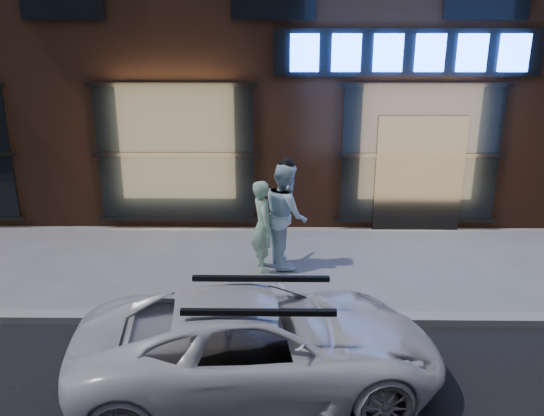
% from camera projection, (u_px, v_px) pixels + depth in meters
% --- Properties ---
extents(ground, '(90.00, 90.00, 0.00)m').
position_uv_depth(ground, '(481.00, 323.00, 7.53)').
color(ground, slate).
rests_on(ground, ground).
extents(curb, '(60.00, 0.25, 0.12)m').
position_uv_depth(curb, '(482.00, 320.00, 7.51)').
color(curb, gray).
rests_on(curb, ground).
extents(man_bowtie, '(0.51, 0.66, 1.60)m').
position_uv_depth(man_bowtie, '(263.00, 226.00, 9.06)').
color(man_bowtie, '#A1D3AF').
rests_on(man_bowtie, ground).
extents(man_cap, '(0.88, 1.03, 1.85)m').
position_uv_depth(man_cap, '(286.00, 215.00, 9.27)').
color(man_cap, white).
rests_on(man_cap, ground).
extents(white_suv, '(4.33, 2.44, 1.14)m').
position_uv_depth(white_suv, '(260.00, 344.00, 5.98)').
color(white_suv, silver).
rests_on(white_suv, ground).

